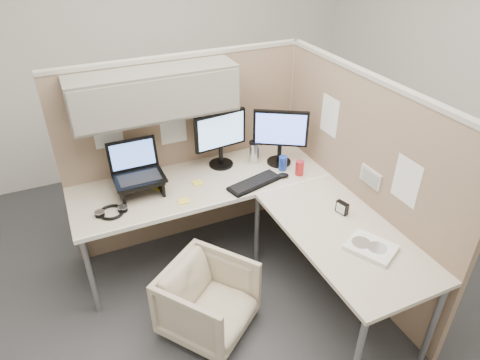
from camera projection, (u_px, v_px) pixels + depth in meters
name	position (u px, v px, depth m)	size (l,w,h in m)	color
ground	(242.00, 290.00, 3.36)	(4.50, 4.50, 0.00)	#323236
partition_back	(173.00, 126.00, 3.33)	(2.00, 0.36, 1.63)	#947861
partition_right	(355.00, 181.00, 3.18)	(0.07, 2.03, 1.63)	#947861
desk	(250.00, 206.00, 3.13)	(2.00, 1.98, 0.73)	beige
office_chair	(208.00, 298.00, 2.92)	(0.55, 0.52, 0.57)	beige
monitor_left	(220.00, 135.00, 3.41)	(0.44, 0.20, 0.47)	black
monitor_right	(280.00, 133.00, 3.44)	(0.39, 0.26, 0.47)	black
laptop_station	(138.00, 175.00, 3.14)	(0.36, 0.31, 0.38)	black
keyboard	(254.00, 183.00, 3.30)	(0.44, 0.15, 0.02)	black
mouse	(283.00, 175.00, 3.38)	(0.10, 0.06, 0.03)	black
travel_mug	(254.00, 152.00, 3.55)	(0.09, 0.09, 0.19)	silver
soda_can_green	(300.00, 168.00, 3.40)	(0.07, 0.07, 0.12)	#B21E1E
soda_can_silver	(283.00, 163.00, 3.46)	(0.07, 0.07, 0.12)	#1E3FA5
sticky_note_c	(160.00, 188.00, 3.26)	(0.08, 0.08, 0.01)	#FFE443
sticky_note_a	(183.00, 201.00, 3.10)	(0.08, 0.08, 0.01)	#FFE443
sticky_note_d	(198.00, 183.00, 3.32)	(0.08, 0.08, 0.01)	#FFE443
headphones	(111.00, 212.00, 2.98)	(0.22, 0.19, 0.03)	black
paper_stack	(371.00, 247.00, 2.66)	(0.33, 0.36, 0.03)	white
desk_clock	(342.00, 208.00, 2.97)	(0.06, 0.10, 0.09)	black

